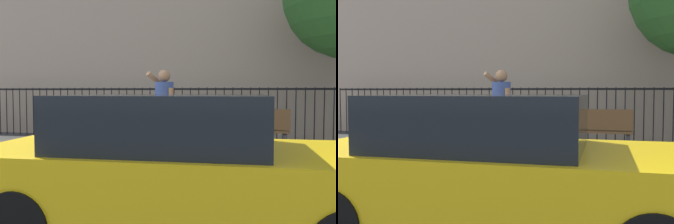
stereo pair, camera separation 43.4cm
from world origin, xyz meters
TOP-DOWN VIEW (x-y plane):
  - ground_plane at (0.00, 0.00)m, footprint 60.00×60.00m
  - sidewalk at (0.00, 2.20)m, footprint 28.00×4.40m
  - iron_fence at (0.00, 5.90)m, footprint 12.03×0.04m
  - taxi_yellow at (2.38, -1.83)m, footprint 4.26×1.98m
  - pedestrian_on_phone at (1.49, 1.17)m, footprint 0.71×0.66m
  - street_bench at (3.03, 3.10)m, footprint 1.60×0.45m

SIDE VIEW (x-z plane):
  - ground_plane at x=0.00m, z-range 0.00..0.00m
  - sidewalk at x=0.00m, z-range 0.00..0.15m
  - street_bench at x=3.03m, z-range 0.18..1.13m
  - taxi_yellow at x=2.38m, z-range -0.02..1.43m
  - iron_fence at x=0.00m, z-range 0.22..1.82m
  - pedestrian_on_phone at x=1.49m, z-range 0.29..2.02m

